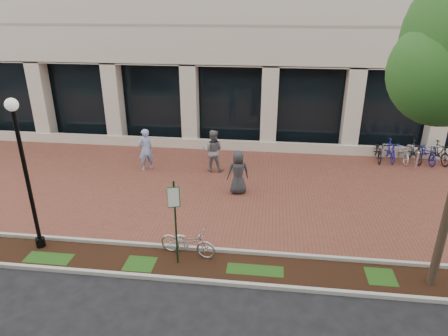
# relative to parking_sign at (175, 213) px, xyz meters

# --- Properties ---
(ground) EXTENTS (120.00, 120.00, 0.00)m
(ground) POSITION_rel_parking_sign_xyz_m (0.37, 5.20, -1.66)
(ground) COLOR black
(ground) RESTS_ON ground
(brick_plaza) EXTENTS (40.00, 9.00, 0.01)m
(brick_plaza) POSITION_rel_parking_sign_xyz_m (0.37, 5.20, -1.65)
(brick_plaza) COLOR brown
(brick_plaza) RESTS_ON ground
(planting_strip) EXTENTS (40.00, 1.50, 0.01)m
(planting_strip) POSITION_rel_parking_sign_xyz_m (0.37, -0.05, -1.65)
(planting_strip) COLOR black
(planting_strip) RESTS_ON ground
(curb_plaza_side) EXTENTS (40.00, 0.12, 0.12)m
(curb_plaza_side) POSITION_rel_parking_sign_xyz_m (0.37, 0.70, -1.60)
(curb_plaza_side) COLOR #B0AFA6
(curb_plaza_side) RESTS_ON ground
(curb_street_side) EXTENTS (40.00, 0.12, 0.12)m
(curb_street_side) POSITION_rel_parking_sign_xyz_m (0.37, -0.80, -1.60)
(curb_street_side) COLOR #B0AFA6
(curb_street_side) RESTS_ON ground
(parking_sign) EXTENTS (0.34, 0.07, 2.63)m
(parking_sign) POSITION_rel_parking_sign_xyz_m (0.00, 0.00, 0.00)
(parking_sign) COLOR black
(parking_sign) RESTS_ON ground
(lamppost) EXTENTS (0.36, 0.36, 4.67)m
(lamppost) POSITION_rel_parking_sign_xyz_m (-4.41, 0.31, 0.97)
(lamppost) COLOR black
(lamppost) RESTS_ON ground
(locked_bicycle) EXTENTS (1.83, 0.93, 0.92)m
(locked_bicycle) POSITION_rel_parking_sign_xyz_m (0.22, 0.45, -1.20)
(locked_bicycle) COLOR #BABABF
(locked_bicycle) RESTS_ON ground
(pedestrian_left) EXTENTS (0.83, 0.78, 1.90)m
(pedestrian_left) POSITION_rel_parking_sign_xyz_m (-2.98, 6.70, -0.71)
(pedestrian_left) COLOR #91A5D9
(pedestrian_left) RESTS_ON ground
(pedestrian_mid) EXTENTS (0.93, 0.72, 1.90)m
(pedestrian_mid) POSITION_rel_parking_sign_xyz_m (0.01, 6.90, -0.71)
(pedestrian_mid) COLOR slate
(pedestrian_mid) RESTS_ON ground
(pedestrian_right) EXTENTS (0.98, 0.77, 1.76)m
(pedestrian_right) POSITION_rel_parking_sign_xyz_m (1.32, 4.81, -0.78)
(pedestrian_right) COLOR #2D2E33
(pedestrian_right) RESTS_ON ground
(bollard) EXTENTS (0.12, 0.12, 0.92)m
(bollard) POSITION_rel_parking_sign_xyz_m (9.03, 8.02, -1.19)
(bollard) COLOR silver
(bollard) RESTS_ON ground
(bike_rack_cluster) EXTENTS (3.51, 1.82, 1.02)m
(bike_rack_cluster) POSITION_rel_parking_sign_xyz_m (8.98, 9.17, -1.18)
(bike_rack_cluster) COLOR black
(bike_rack_cluster) RESTS_ON ground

